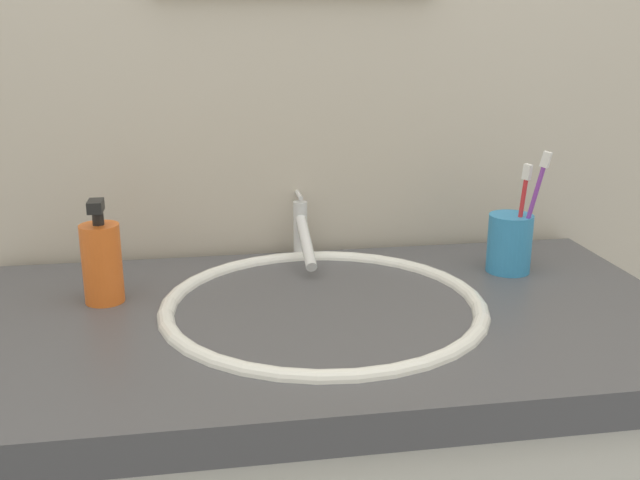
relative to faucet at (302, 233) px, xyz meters
The scene contains 7 objects.
tiled_wall_back 0.27m from the faucet, 89.86° to the left, with size 2.22×0.04×2.40m, color beige.
sink_basin 0.23m from the faucet, 90.00° to the right, with size 0.47×0.47×0.12m.
faucet is the anchor object (origin of this frame).
toothbrush_cup 0.34m from the faucet, 18.88° to the right, with size 0.07×0.07×0.09m, color #338CCC.
toothbrush_red 0.36m from the faucet, 20.65° to the right, with size 0.02×0.02×0.17m.
toothbrush_purple 0.37m from the faucet, 21.68° to the right, with size 0.04×0.04×0.20m.
soap_dispenser 0.34m from the faucet, 155.21° to the right, with size 0.06×0.06×0.15m.
Camera 1 is at (-0.16, -0.93, 1.29)m, focal length 40.96 mm.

